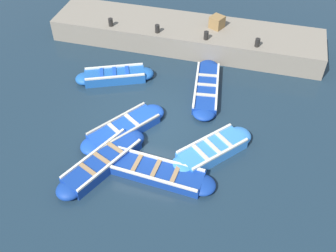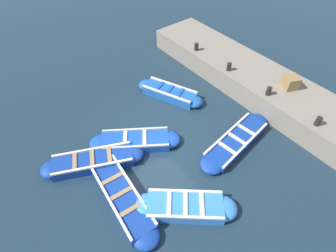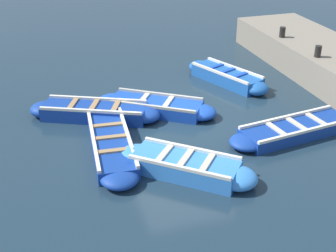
% 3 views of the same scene
% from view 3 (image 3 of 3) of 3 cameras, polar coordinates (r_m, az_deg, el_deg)
% --- Properties ---
extents(ground_plane, '(120.00, 120.00, 0.00)m').
position_cam_3_polar(ground_plane, '(12.53, 1.65, 0.52)').
color(ground_plane, '#1C303F').
extents(boat_alongside, '(1.14, 3.94, 0.37)m').
position_cam_3_polar(boat_alongside, '(11.28, -6.96, -2.08)').
color(boat_alongside, navy).
rests_on(boat_alongside, ground).
extents(boat_outer_left, '(3.59, 2.21, 0.44)m').
position_cam_3_polar(boat_outer_left, '(12.78, -8.95, 1.72)').
color(boat_outer_left, navy).
rests_on(boat_outer_left, ground).
extents(boat_mid_row, '(3.00, 2.73, 0.45)m').
position_cam_3_polar(boat_mid_row, '(10.26, 2.10, -4.90)').
color(boat_mid_row, '#3884E0').
rests_on(boat_mid_row, ground).
extents(boat_near_quay, '(1.93, 3.20, 0.45)m').
position_cam_3_polar(boat_near_quay, '(15.06, 7.17, 5.98)').
color(boat_near_quay, '#1E59AD').
rests_on(boat_near_quay, ground).
extents(boat_bow_out, '(3.88, 1.32, 0.36)m').
position_cam_3_polar(boat_bow_out, '(12.24, 15.33, -0.43)').
color(boat_bow_out, navy).
rests_on(boat_bow_out, ground).
extents(boat_end_of_row, '(3.31, 2.63, 0.40)m').
position_cam_3_polar(boat_end_of_row, '(12.99, -1.52, 2.41)').
color(boat_end_of_row, '#1947B7').
rests_on(boat_end_of_row, ground).
extents(bollard_north, '(0.20, 0.20, 0.35)m').
position_cam_3_polar(bollard_north, '(16.73, 13.77, 11.05)').
color(bollard_north, black).
rests_on(bollard_north, quay_wall).
extents(bollard_mid_north, '(0.20, 0.20, 0.35)m').
position_cam_3_polar(bollard_mid_north, '(15.04, 17.82, 8.66)').
color(bollard_mid_north, black).
rests_on(bollard_mid_north, quay_wall).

